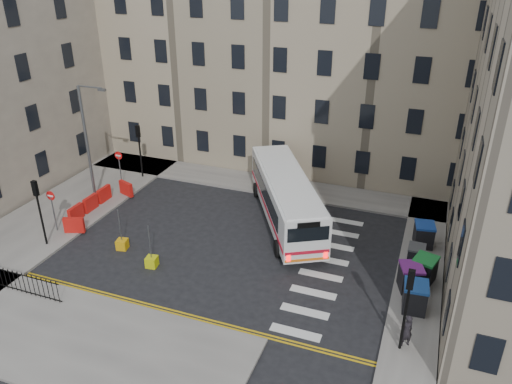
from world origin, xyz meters
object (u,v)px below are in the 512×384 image
Objects in this scene: wheelie_bin_d at (416,255)px; wheelie_bin_e at (424,235)px; wheelie_bin_c at (424,269)px; wheelie_bin_a at (415,297)px; bollard_yellow at (122,244)px; bus at (286,196)px; wheelie_bin_b at (410,277)px; streetlamp at (87,143)px; pedestrian at (406,330)px; bollard_chevron at (152,262)px.

wheelie_bin_e is (0.25, 2.28, 0.12)m from wheelie_bin_d.
wheelie_bin_e is (-0.26, 3.70, 0.00)m from wheelie_bin_c.
wheelie_bin_a is 16.53m from bollard_yellow.
bus is 9.60m from wheelie_bin_b.
wheelie_bin_a is at bearing -11.67° from streetlamp.
wheelie_bin_b is at bearing -121.52° from pedestrian.
wheelie_bin_b is 4.69m from wheelie_bin_e.
streetlamp is at bearing -52.46° from pedestrian.
bus reaches higher than wheelie_bin_e.
wheelie_bin_b is 16.28m from bollard_yellow.
streetlamp is at bearing -168.91° from wheelie_bin_c.
bus is 9.69m from wheelie_bin_c.
wheelie_bin_c reaches higher than bollard_yellow.
wheelie_bin_a is at bearing -85.87° from wheelie_bin_d.
bus is at bearing 168.92° from wheelie_bin_e.
bollard_yellow is at bearing 159.24° from bollard_chevron.
bollard_chevron is at bearing 173.45° from wheelie_bin_b.
wheelie_bin_a is 2.70m from pedestrian.
bus is at bearing 131.63° from wheelie_bin_b.
bollard_yellow is (-16.52, -6.40, -0.56)m from wheelie_bin_e.
bus is (13.35, 1.90, -2.55)m from streetlamp.
wheelie_bin_b is at bearing 11.30° from bollard_chevron.
bus is at bearing 8.11° from streetlamp.
wheelie_bin_c is 5.27m from pedestrian.
pedestrian is at bearing -105.27° from wheelie_bin_b.
wheelie_bin_b is at bearing -91.72° from wheelie_bin_d.
bollard_chevron is (-13.92, -1.13, -0.57)m from wheelie_bin_a.
bus is at bearing 54.71° from bollard_chevron.
bollard_chevron is at bearing -20.76° from bollard_yellow.
streetlamp reaches higher than bus.
bus is 18.60× the size of bollard_chevron.
streetlamp reaches higher than wheelie_bin_b.
bus is at bearing 138.16° from wheelie_bin_a.
wheelie_bin_b is (-0.34, 1.58, -0.02)m from wheelie_bin_a.
wheelie_bin_b is at bearing -104.12° from wheelie_bin_e.
bollard_yellow is at bearing -154.67° from wheelie_bin_c.
pedestrian reaches higher than bollard_yellow.
wheelie_bin_e reaches higher than bollard_yellow.
streetlamp is at bearing 144.68° from bollard_chevron.
wheelie_bin_c is 17.01m from bollard_yellow.
wheelie_bin_c is (0.61, 0.97, 0.00)m from wheelie_bin_b.
pedestrian is (-0.15, -2.70, 0.09)m from wheelie_bin_a.
bus is 7.33× the size of wheelie_bin_c.
wheelie_bin_e is at bearing 85.02° from wheelie_bin_a.
streetlamp is 13.72m from bus.
pedestrian is (0.19, -4.28, 0.11)m from wheelie_bin_b.
wheelie_bin_c is 1.06× the size of wheelie_bin_e.
wheelie_bin_d is 6.67m from pedestrian.
streetlamp is at bearing 174.60° from wheelie_bin_e.
pedestrian reaches higher than wheelie_bin_c.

